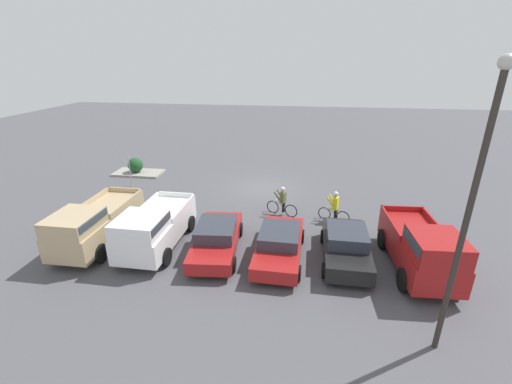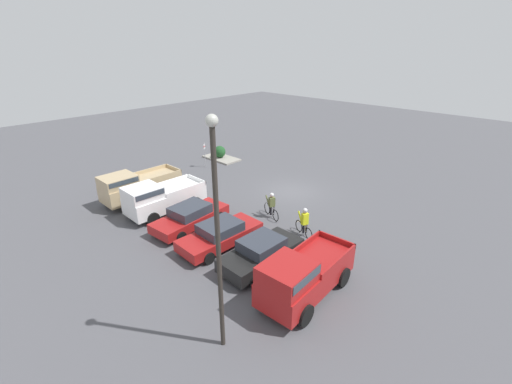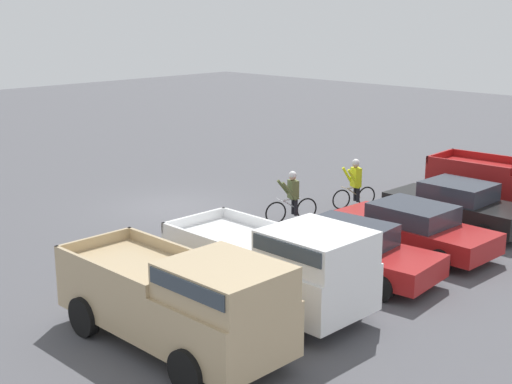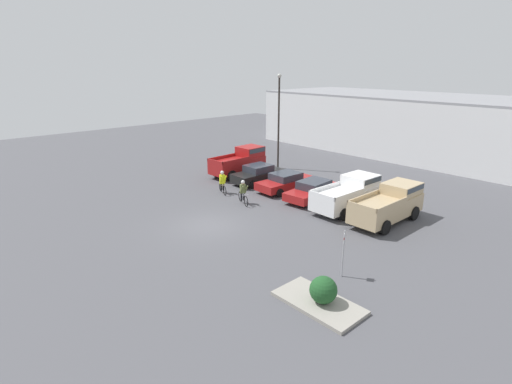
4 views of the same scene
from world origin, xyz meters
TOP-DOWN VIEW (x-y plane):
  - ground_plane at (0.00, 0.00)m, footprint 80.00×80.00m
  - pickup_truck_0 at (-7.38, 8.72)m, footprint 2.33×5.01m
  - sedan_0 at (-4.56, 8.14)m, footprint 2.05×4.37m
  - sedan_1 at (-1.76, 8.32)m, footprint 2.12×4.68m
  - sedan_2 at (1.04, 8.20)m, footprint 2.32×4.83m
  - pickup_truck_1 at (3.85, 8.39)m, footprint 2.28×5.01m
  - pickup_truck_2 at (6.64, 8.47)m, footprint 2.17×5.30m
  - cyclist_0 at (-1.58, 4.01)m, footprint 1.74×0.72m
  - cyclist_1 at (-4.35, 4.40)m, footprint 1.61×0.68m
  - fire_lane_sign at (8.77, 0.94)m, footprint 0.16×0.28m
  - lamppost at (-6.80, 12.60)m, footprint 0.36×0.36m
  - curb_island at (9.48, -1.52)m, footprint 3.51×1.83m
  - shrub at (9.62, -1.46)m, footprint 1.08×1.08m

SIDE VIEW (x-z plane):
  - ground_plane at x=0.00m, z-range 0.00..0.00m
  - curb_island at x=9.48m, z-range 0.00..0.15m
  - sedan_1 at x=-1.76m, z-range 0.01..1.34m
  - sedan_2 at x=1.04m, z-range 0.00..1.37m
  - shrub at x=9.62m, z-range 0.15..1.23m
  - sedan_0 at x=-4.56m, z-range -0.01..1.45m
  - cyclist_0 at x=-1.58m, z-range 0.00..1.66m
  - cyclist_1 at x=-4.35m, z-range 0.01..1.71m
  - pickup_truck_1 at x=3.85m, z-range 0.04..2.14m
  - pickup_truck_2 at x=6.64m, z-range 0.05..2.18m
  - pickup_truck_0 at x=-7.38m, z-range 0.04..2.32m
  - fire_lane_sign at x=8.77m, z-range 0.23..2.42m
  - lamppost at x=-6.80m, z-range 0.61..8.84m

